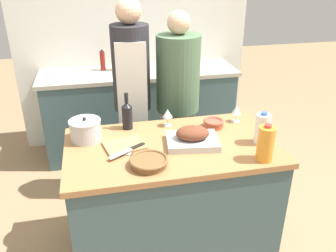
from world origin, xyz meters
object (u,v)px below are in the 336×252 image
object	(u,v)px
wicker_basket	(149,162)
person_cook_aproned	(132,93)
cutting_board	(124,145)
knife_paring	(128,154)
juice_jug	(266,144)
wine_glass_left	(167,114)
wine_bottle_green	(127,115)
mixing_bowl	(214,123)
wine_glass_right	(236,110)
knife_chef	(128,150)
condiment_bottle_short	(103,61)
roasting_pan	(192,138)
milk_jug	(262,129)
condiment_bottle_tall	(118,61)
stock_pot	(86,130)
person_cook_guest	(178,97)

from	to	relation	value
wicker_basket	person_cook_aproned	xyz separation A→B (m)	(0.03, 1.00, 0.07)
cutting_board	knife_paring	size ratio (longest dim) A/B	1.40
juice_jug	wine_glass_left	bearing A→B (deg)	128.63
wine_bottle_green	wine_glass_left	xyz separation A→B (m)	(0.29, -0.02, -0.01)
mixing_bowl	wine_glass_left	bearing A→B (deg)	164.02
wine_glass_right	knife_chef	distance (m)	0.90
wine_bottle_green	condiment_bottle_short	xyz separation A→B (m)	(-0.10, 1.35, 0.04)
roasting_pan	condiment_bottle_short	size ratio (longest dim) A/B	1.73
wine_glass_right	roasting_pan	bearing A→B (deg)	-146.69
roasting_pan	mixing_bowl	distance (m)	0.31
milk_jug	condiment_bottle_tall	size ratio (longest dim) A/B	1.03
stock_pot	wine_glass_left	bearing A→B (deg)	9.44
milk_jug	cutting_board	bearing A→B (deg)	171.07
knife_chef	wine_glass_right	bearing A→B (deg)	19.50
person_cook_guest	wine_glass_right	bearing A→B (deg)	-52.47
roasting_pan	person_cook_guest	size ratio (longest dim) A/B	0.23
wicker_basket	mixing_bowl	xyz separation A→B (m)	(0.55, 0.42, 0.00)
condiment_bottle_short	person_cook_guest	xyz separation A→B (m)	(0.60, -0.86, -0.13)
person_cook_aproned	person_cook_guest	size ratio (longest dim) A/B	1.07
wicker_basket	knife_paring	distance (m)	0.19
wicker_basket	juice_jug	distance (m)	0.71
wicker_basket	person_cook_guest	bearing A→B (deg)	67.33
cutting_board	person_cook_guest	xyz separation A→B (m)	(0.55, 0.76, 0.00)
wine_glass_left	condiment_bottle_short	world-z (taller)	condiment_bottle_short
cutting_board	juice_jug	world-z (taller)	juice_jug
juice_jug	wine_glass_right	xyz separation A→B (m)	(0.04, 0.56, -0.02)
roasting_pan	person_cook_aproned	world-z (taller)	person_cook_aproned
knife_paring	condiment_bottle_tall	xyz separation A→B (m)	(0.09, 1.69, 0.14)
mixing_bowl	knife_chef	size ratio (longest dim) A/B	0.60
condiment_bottle_tall	condiment_bottle_short	xyz separation A→B (m)	(-0.15, 0.03, -0.00)
knife_paring	condiment_bottle_short	world-z (taller)	condiment_bottle_short
roasting_pan	wicker_basket	size ratio (longest dim) A/B	1.58
cutting_board	condiment_bottle_short	xyz separation A→B (m)	(-0.05, 1.62, 0.13)
cutting_board	person_cook_aproned	distance (m)	0.76
wicker_basket	juice_jug	world-z (taller)	juice_jug
juice_jug	wine_glass_left	xyz separation A→B (m)	(-0.48, 0.60, -0.02)
person_cook_guest	roasting_pan	bearing A→B (deg)	-89.34
cutting_board	juice_jug	bearing A→B (deg)	-22.87
person_cook_aproned	condiment_bottle_tall	bearing A→B (deg)	98.39
cutting_board	knife_paring	world-z (taller)	cutting_board
wine_glass_left	person_cook_guest	bearing A→B (deg)	68.33
wine_glass_right	stock_pot	bearing A→B (deg)	-176.98
milk_jug	wine_glass_left	distance (m)	0.68
wicker_basket	knife_paring	size ratio (longest dim) A/B	1.12
milk_jug	wine_bottle_green	distance (m)	0.94
cutting_board	wine_glass_left	size ratio (longest dim) A/B	2.21
cutting_board	milk_jug	distance (m)	0.91
cutting_board	wine_bottle_green	xyz separation A→B (m)	(0.05, 0.27, 0.10)
roasting_pan	juice_jug	xyz separation A→B (m)	(0.38, -0.28, 0.06)
stock_pot	condiment_bottle_short	xyz separation A→B (m)	(0.19, 1.47, 0.07)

